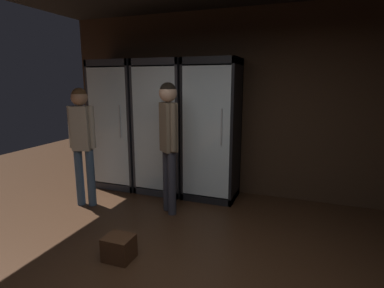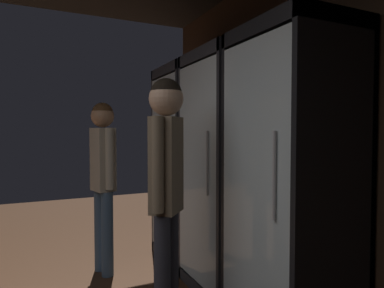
{
  "view_description": "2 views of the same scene",
  "coord_description": "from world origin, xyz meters",
  "views": [
    {
      "loc": [
        0.81,
        -1.6,
        1.75
      ],
      "look_at": [
        -0.62,
        2.28,
        0.89
      ],
      "focal_mm": 28.34,
      "sensor_mm": 36.0,
      "label": 1
    },
    {
      "loc": [
        1.27,
        1.14,
        1.39
      ],
      "look_at": [
        -1.27,
        2.33,
        1.28
      ],
      "focal_mm": 31.5,
      "sensor_mm": 36.0,
      "label": 2
    }
  ],
  "objects": [
    {
      "name": "shopper_far",
      "position": [
        -0.82,
        1.93,
        1.1
      ],
      "size": [
        0.3,
        0.28,
        1.74
      ],
      "color": "#2D2D38",
      "rests_on": "ground"
    },
    {
      "name": "shopper_near",
      "position": [
        -2.04,
        1.74,
        1.03
      ],
      "size": [
        0.37,
        0.22,
        1.67
      ],
      "color": "#384C66",
      "rests_on": "ground"
    },
    {
      "name": "wine_crate_floor",
      "position": [
        -0.83,
        0.73,
        0.12
      ],
      "size": [
        0.28,
        0.24,
        0.24
      ],
      "primitive_type": "cube",
      "color": "#3D2314",
      "rests_on": "ground"
    },
    {
      "name": "cooler_left",
      "position": [
        -1.26,
        2.72,
        1.02
      ],
      "size": [
        0.77,
        0.65,
        2.08
      ],
      "color": "#2B2B30",
      "rests_on": "ground"
    },
    {
      "name": "cooler_center",
      "position": [
        -0.45,
        2.72,
        1.02
      ],
      "size": [
        0.77,
        0.65,
        2.08
      ],
      "color": "black",
      "rests_on": "ground"
    },
    {
      "name": "cooler_far_left",
      "position": [
        -2.06,
        2.72,
        1.02
      ],
      "size": [
        0.77,
        0.65,
        2.08
      ],
      "color": "#2B2B30",
      "rests_on": "ground"
    },
    {
      "name": "wall_back",
      "position": [
        0.0,
        3.03,
        1.4
      ],
      "size": [
        6.0,
        0.06,
        2.8
      ],
      "primitive_type": "cube",
      "color": "#382619",
      "rests_on": "ground"
    }
  ]
}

